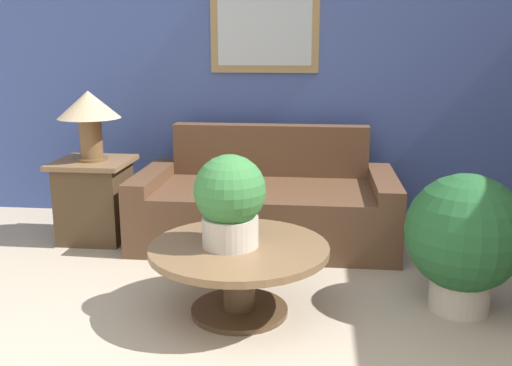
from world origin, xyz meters
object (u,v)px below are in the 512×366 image
object	(u,v)px
side_table	(95,199)
potted_plant_floor	(464,237)
coffee_table	(239,264)
table_lamp	(89,111)
potted_plant_on_table	(230,199)
couch_main	(266,206)

from	to	relation	value
side_table	potted_plant_floor	size ratio (longest dim) A/B	0.79
side_table	potted_plant_floor	bearing A→B (deg)	-20.73
coffee_table	potted_plant_floor	size ratio (longest dim) A/B	1.26
potted_plant_floor	table_lamp	bearing A→B (deg)	159.27
table_lamp	potted_plant_floor	size ratio (longest dim) A/B	0.66
side_table	potted_plant_floor	distance (m)	2.69
potted_plant_on_table	coffee_table	bearing A→B (deg)	12.56
couch_main	table_lamp	size ratio (longest dim) A/B	3.72
coffee_table	potted_plant_on_table	world-z (taller)	potted_plant_on_table
side_table	coffee_table	bearing A→B (deg)	-41.64
couch_main	side_table	bearing A→B (deg)	-174.57
potted_plant_on_table	potted_plant_floor	bearing A→B (deg)	8.51
couch_main	side_table	distance (m)	1.31
side_table	table_lamp	xyz separation A→B (m)	(0.00, 0.00, 0.67)
table_lamp	potted_plant_floor	xyz separation A→B (m)	(2.51, -0.95, -0.56)
coffee_table	potted_plant_floor	bearing A→B (deg)	8.36
coffee_table	table_lamp	distance (m)	1.84
couch_main	side_table	world-z (taller)	couch_main
side_table	potted_plant_floor	world-z (taller)	potted_plant_floor
couch_main	potted_plant_on_table	world-z (taller)	potted_plant_on_table
couch_main	side_table	xyz separation A→B (m)	(-1.31, -0.12, 0.05)
table_lamp	potted_plant_on_table	xyz separation A→B (m)	(1.23, -1.14, -0.33)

